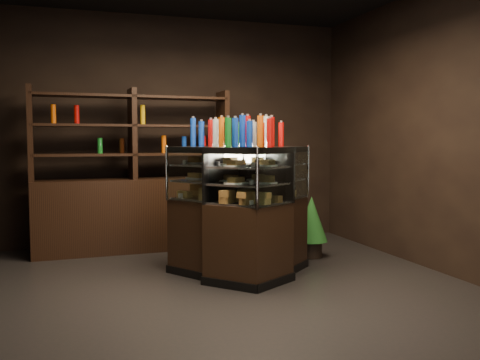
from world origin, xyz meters
name	(u,v)px	position (x,y,z in m)	size (l,w,h in m)	color
ground	(207,293)	(0.00, 0.00, 0.00)	(5.00, 5.00, 0.00)	black
room_shell	(206,75)	(0.00, 0.00, 1.94)	(5.02, 5.02, 3.01)	black
display_case	(244,232)	(0.50, 0.47, 0.45)	(1.53, 1.34, 1.32)	black
food_display	(244,177)	(0.50, 0.47, 1.00)	(1.16, 1.03, 0.41)	#BF9644
bottles_top	(244,133)	(0.50, 0.48, 1.45)	(0.99, 0.89, 0.30)	#0F38B2
potted_conifer	(311,218)	(1.53, 1.06, 0.47)	(0.38, 0.38, 0.81)	black
back_shelving	(133,202)	(-0.42, 2.05, 0.61)	(2.41, 0.54, 2.00)	black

